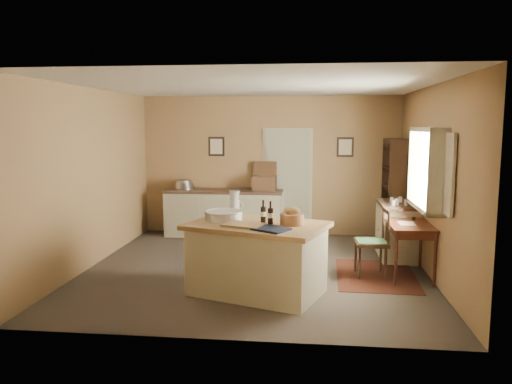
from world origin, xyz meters
The scene contains 16 objects.
ground centered at (0.00, 0.00, 0.00)m, with size 5.00×5.00×0.00m, color #4A4138.
wall_back centered at (0.00, 2.50, 1.35)m, with size 5.00×0.10×2.70m, color #9A7448.
wall_front centered at (0.00, -2.50, 1.35)m, with size 5.00×0.10×2.70m, color #9A7448.
wall_left centered at (-2.50, 0.00, 1.35)m, with size 0.10×5.00×2.70m, color #9A7448.
wall_right centered at (2.50, 0.00, 1.35)m, with size 0.10×5.00×2.70m, color #9A7448.
ceiling centered at (0.00, 0.00, 2.70)m, with size 5.00×5.00×0.00m, color silver.
door centered at (0.35, 2.47, 1.05)m, with size 0.97×0.06×2.11m, color #A5A48B.
framed_prints centered at (0.20, 2.48, 1.72)m, with size 2.82×0.02×0.38m.
window centered at (2.42, -0.20, 1.55)m, with size 0.25×1.99×1.12m.
work_island centered at (0.13, -1.05, 0.48)m, with size 1.94×1.58×1.20m.
sideboard centered at (-0.85, 2.20, 0.48)m, with size 2.27×0.64×1.18m.
rug centered at (1.75, -0.13, 0.00)m, with size 1.10×1.60×0.01m, color #432111.
writing_desk centered at (2.20, -0.13, 0.67)m, with size 0.58×0.95×0.82m.
desk_chair centered at (1.66, -0.16, 0.48)m, with size 0.45×0.45×0.95m, color black, non-canonical shape.
right_cabinet centered at (2.20, 0.91, 0.46)m, with size 0.57×1.03×0.99m.
shelving_unit centered at (2.35, 2.00, 0.95)m, with size 0.32×0.85×1.89m.
Camera 1 is at (0.80, -7.20, 2.14)m, focal length 35.00 mm.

